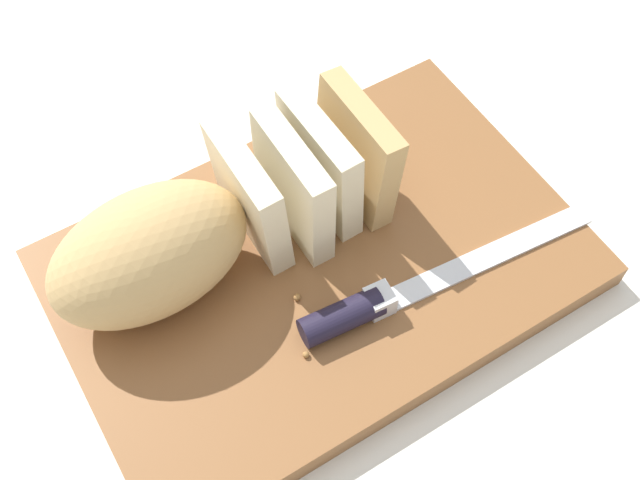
{
  "coord_description": "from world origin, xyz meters",
  "views": [
    {
      "loc": [
        -0.16,
        -0.29,
        0.58
      ],
      "look_at": [
        0.0,
        0.0,
        0.06
      ],
      "focal_mm": 44.81,
      "sensor_mm": 36.0,
      "label": 1
    }
  ],
  "objects": [
    {
      "name": "crumb_near_loaf",
      "position": [
        -0.05,
        -0.07,
        0.03
      ],
      "size": [
        0.01,
        0.01,
        0.01
      ],
      "primitive_type": "sphere",
      "color": "#A8753D",
      "rests_on": "cutting_board"
    },
    {
      "name": "crumb_stray_right",
      "position": [
        0.0,
        -0.06,
        0.03
      ],
      "size": [
        0.01,
        0.01,
        0.01
      ],
      "primitive_type": "sphere",
      "color": "#A8753D",
      "rests_on": "cutting_board"
    },
    {
      "name": "crumb_near_knife",
      "position": [
        -0.03,
        -0.02,
        0.03
      ],
      "size": [
        0.01,
        0.01,
        0.01
      ],
      "primitive_type": "sphere",
      "color": "#A8753D",
      "rests_on": "cutting_board"
    },
    {
      "name": "ground_plane",
      "position": [
        0.0,
        0.0,
        0.0
      ],
      "size": [
        3.0,
        3.0,
        0.0
      ],
      "primitive_type": "plane",
      "color": "silver"
    },
    {
      "name": "cutting_board",
      "position": [
        0.0,
        0.0,
        0.01
      ],
      "size": [
        0.43,
        0.29,
        0.03
      ],
      "primitive_type": "cube",
      "rotation": [
        0.0,
        0.0,
        0.05
      ],
      "color": "brown",
      "rests_on": "ground_plane"
    },
    {
      "name": "crumb_stray_left",
      "position": [
        -0.0,
        0.02,
        0.03
      ],
      "size": [
        0.01,
        0.01,
        0.01
      ],
      "primitive_type": "sphere",
      "color": "#A8753D",
      "rests_on": "cutting_board"
    },
    {
      "name": "bread_loaf",
      "position": [
        -0.08,
        0.04,
        0.07
      ],
      "size": [
        0.28,
        0.11,
        0.1
      ],
      "rotation": [
        0.0,
        0.0,
        0.07
      ],
      "color": "tan",
      "rests_on": "cutting_board"
    },
    {
      "name": "bread_knife",
      "position": [
        0.02,
        -0.06,
        0.03
      ],
      "size": [
        0.26,
        0.03,
        0.02
      ],
      "rotation": [
        0.0,
        0.0,
        -0.04
      ],
      "color": "silver",
      "rests_on": "cutting_board"
    }
  ]
}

